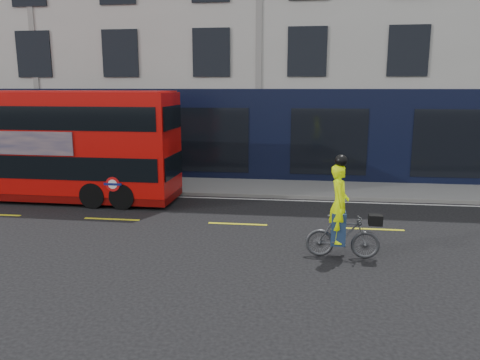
# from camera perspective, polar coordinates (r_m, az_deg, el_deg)

# --- Properties ---
(ground) EXTENTS (120.00, 120.00, 0.00)m
(ground) POSITION_cam_1_polar(r_m,az_deg,el_deg) (12.85, -1.21, -7.31)
(ground) COLOR black
(ground) RESTS_ON ground
(pavement) EXTENTS (60.00, 3.00, 0.12)m
(pavement) POSITION_cam_1_polar(r_m,az_deg,el_deg) (19.06, 1.75, -0.91)
(pavement) COLOR slate
(pavement) RESTS_ON ground
(kerb) EXTENTS (60.00, 0.12, 0.13)m
(kerb) POSITION_cam_1_polar(r_m,az_deg,el_deg) (17.61, 1.25, -1.92)
(kerb) COLOR slate
(kerb) RESTS_ON ground
(building_terrace) EXTENTS (50.00, 10.07, 15.00)m
(building_terrace) POSITION_cam_1_polar(r_m,az_deg,el_deg) (25.27, 3.41, 19.05)
(building_terrace) COLOR #B7B5AD
(building_terrace) RESTS_ON ground
(road_edge_line) EXTENTS (58.00, 0.10, 0.01)m
(road_edge_line) POSITION_cam_1_polar(r_m,az_deg,el_deg) (17.33, 1.14, -2.35)
(road_edge_line) COLOR silver
(road_edge_line) RESTS_ON ground
(lane_dashes) EXTENTS (58.00, 0.12, 0.01)m
(lane_dashes) POSITION_cam_1_polar(r_m,az_deg,el_deg) (14.27, -0.29, -5.38)
(lane_dashes) COLOR gold
(lane_dashes) RESTS_ON ground
(bus) EXTENTS (9.87, 2.44, 3.96)m
(bus) POSITION_cam_1_polar(r_m,az_deg,el_deg) (18.47, -22.79, 4.00)
(bus) COLOR #C00B07
(bus) RESTS_ON ground
(cyclist) EXTENTS (1.81, 0.71, 2.54)m
(cyclist) POSITION_cam_1_polar(r_m,az_deg,el_deg) (11.60, 12.27, -5.17)
(cyclist) COLOR #414346
(cyclist) RESTS_ON ground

